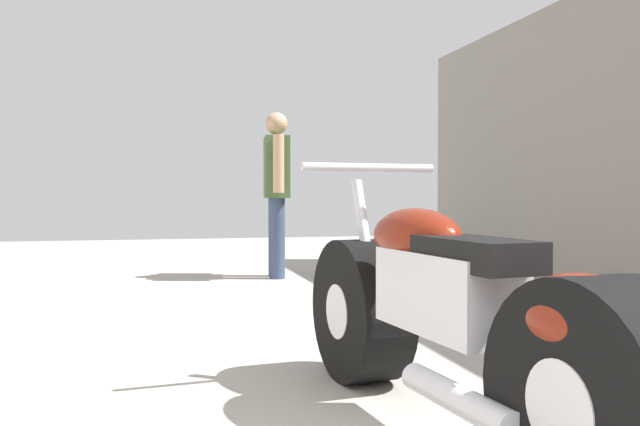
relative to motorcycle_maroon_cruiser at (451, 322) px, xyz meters
name	(u,v)px	position (x,y,z in m)	size (l,w,h in m)	color
ground_plane	(309,335)	(-0.11, 1.86, -0.42)	(18.98, 18.98, 0.00)	#A8A399
motorcycle_maroon_cruiser	(451,322)	(0.00, 0.00, 0.00)	(0.65, 2.20, 1.02)	black
mechanic_in_blue	(277,184)	(0.21, 4.81, 0.57)	(0.30, 0.71, 1.75)	#384766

